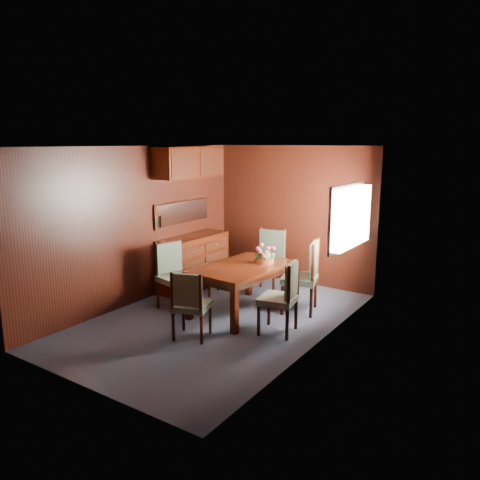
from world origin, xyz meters
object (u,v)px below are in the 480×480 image
Objects in this scene: chair_right_near at (284,294)px; chair_head at (190,302)px; sideboard at (194,262)px; chair_left_near at (173,272)px; dining_table at (242,272)px; flower_centerpiece at (265,254)px.

chair_head is (-0.88, -0.83, -0.04)m from chair_right_near.
chair_left_near is at bearing -67.42° from sideboard.
sideboard is 2.20m from chair_head.
chair_left_near is (-0.97, -0.40, -0.05)m from dining_table.
flower_centerpiece is (1.16, 0.70, 0.29)m from chair_left_near.
chair_left_near reaches higher than sideboard.
chair_right_near is 3.35× the size of flower_centerpiece.
flower_centerpiece is (1.56, -0.25, 0.40)m from sideboard.
flower_centerpiece is (-0.68, 0.65, 0.31)m from chair_right_near.
flower_centerpiece is (0.20, 1.48, 0.35)m from chair_head.
dining_table is at bearing 126.06° from chair_left_near.
sideboard reaches higher than dining_table.
chair_right_near is at bearing 105.23° from chair_left_near.
dining_table is 1.18m from chair_head.
chair_left_near is 1.23m from chair_head.
chair_left_near is 1.39m from flower_centerpiece.
sideboard is 2.42m from chair_right_near.
chair_right_near is 1.21m from chair_head.
dining_table is 1.75× the size of chair_head.
sideboard is 1.39× the size of chair_left_near.
flower_centerpiece is at bearing 62.79° from chair_head.
sideboard is at bearing 170.79° from flower_centerpiece.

